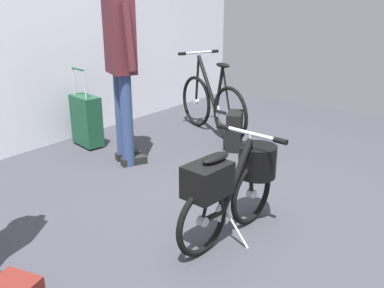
{
  "coord_description": "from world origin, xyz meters",
  "views": [
    {
      "loc": [
        -2.23,
        -1.4,
        1.51
      ],
      "look_at": [
        -0.06,
        0.27,
        0.55
      ],
      "focal_mm": 39.57,
      "sensor_mm": 36.0,
      "label": 1
    }
  ],
  "objects_px": {
    "visitor_near_wall": "(121,54)",
    "rolling_suitcase": "(87,120)",
    "folding_bike_foreground": "(234,182)",
    "display_bike_left": "(212,104)",
    "backpack_on_floor": "(234,131)"
  },
  "relations": [
    {
      "from": "visitor_near_wall",
      "to": "rolling_suitcase",
      "type": "xyz_separation_m",
      "value": [
        0.09,
        0.67,
        -0.75
      ]
    },
    {
      "from": "folding_bike_foreground",
      "to": "display_bike_left",
      "type": "distance_m",
      "value": 2.21
    },
    {
      "from": "rolling_suitcase",
      "to": "backpack_on_floor",
      "type": "bearing_deg",
      "value": -55.96
    },
    {
      "from": "folding_bike_foreground",
      "to": "visitor_near_wall",
      "type": "height_order",
      "value": "visitor_near_wall"
    },
    {
      "from": "backpack_on_floor",
      "to": "visitor_near_wall",
      "type": "bearing_deg",
      "value": 147.42
    },
    {
      "from": "display_bike_left",
      "to": "rolling_suitcase",
      "type": "distance_m",
      "value": 1.41
    },
    {
      "from": "display_bike_left",
      "to": "backpack_on_floor",
      "type": "xyz_separation_m",
      "value": [
        -0.29,
        -0.48,
        -0.16
      ]
    },
    {
      "from": "rolling_suitcase",
      "to": "display_bike_left",
      "type": "bearing_deg",
      "value": -34.43
    },
    {
      "from": "visitor_near_wall",
      "to": "backpack_on_floor",
      "type": "xyz_separation_m",
      "value": [
        0.95,
        -0.61,
        -0.84
      ]
    },
    {
      "from": "folding_bike_foreground",
      "to": "display_bike_left",
      "type": "xyz_separation_m",
      "value": [
        1.73,
        1.38,
        -0.03
      ]
    },
    {
      "from": "folding_bike_foreground",
      "to": "rolling_suitcase",
      "type": "distance_m",
      "value": 2.25
    },
    {
      "from": "display_bike_left",
      "to": "visitor_near_wall",
      "type": "xyz_separation_m",
      "value": [
        -1.25,
        0.13,
        0.68
      ]
    },
    {
      "from": "folding_bike_foreground",
      "to": "rolling_suitcase",
      "type": "xyz_separation_m",
      "value": [
        0.57,
        2.17,
        -0.1
      ]
    },
    {
      "from": "display_bike_left",
      "to": "visitor_near_wall",
      "type": "distance_m",
      "value": 1.43
    },
    {
      "from": "display_bike_left",
      "to": "rolling_suitcase",
      "type": "relative_size",
      "value": 1.49
    }
  ]
}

